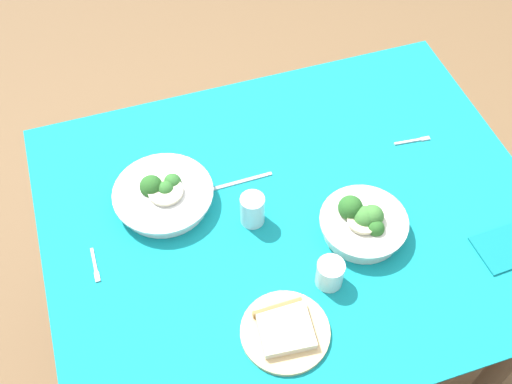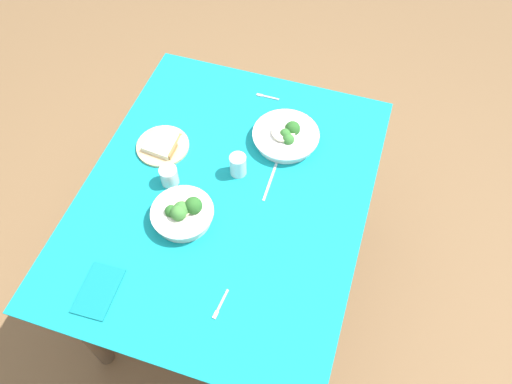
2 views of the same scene
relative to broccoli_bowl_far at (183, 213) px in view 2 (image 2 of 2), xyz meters
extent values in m
plane|color=brown|center=(0.15, -0.11, -0.82)|extent=(6.00, 6.00, 0.00)
cube|color=teal|center=(0.15, -0.11, -0.04)|extent=(1.36, 1.09, 0.01)
cube|color=brown|center=(0.15, -0.11, -0.06)|extent=(1.32, 1.06, 0.02)
cylinder|color=brown|center=(0.71, -0.54, -0.44)|extent=(0.07, 0.07, 0.75)
cylinder|color=brown|center=(-0.41, 0.32, -0.44)|extent=(0.07, 0.07, 0.75)
cylinder|color=brown|center=(0.71, 0.32, -0.44)|extent=(0.07, 0.07, 0.75)
cylinder|color=silver|center=(0.00, 0.00, -0.02)|extent=(0.21, 0.21, 0.04)
cylinder|color=silver|center=(0.00, 0.00, 0.01)|extent=(0.23, 0.23, 0.01)
sphere|color=#286023|center=(-0.02, 0.04, 0.02)|extent=(0.05, 0.05, 0.05)
sphere|color=#286023|center=(0.03, -0.04, 0.03)|extent=(0.07, 0.07, 0.07)
sphere|color=#3D7A33|center=(-0.02, 0.01, 0.03)|extent=(0.06, 0.06, 0.06)
sphere|color=#3D7A33|center=(0.00, 0.00, 0.02)|extent=(0.06, 0.06, 0.06)
cylinder|color=beige|center=(0.01, 0.01, 0.02)|extent=(0.09, 0.09, 0.01)
cylinder|color=white|center=(0.48, -0.26, -0.02)|extent=(0.25, 0.25, 0.04)
cylinder|color=white|center=(0.48, -0.26, 0.00)|extent=(0.28, 0.28, 0.01)
sphere|color=#33702D|center=(0.45, -0.28, 0.01)|extent=(0.05, 0.05, 0.05)
sphere|color=#286023|center=(0.51, -0.28, 0.02)|extent=(0.06, 0.06, 0.06)
sphere|color=#33702D|center=(0.47, -0.26, 0.01)|extent=(0.05, 0.05, 0.05)
cylinder|color=beige|center=(0.47, -0.25, 0.02)|extent=(0.10, 0.10, 0.01)
cylinder|color=#D6B27A|center=(0.29, 0.22, -0.03)|extent=(0.22, 0.22, 0.01)
cube|color=beige|center=(0.29, 0.22, -0.01)|extent=(0.14, 0.13, 0.02)
cube|color=#9E703D|center=(0.29, 0.16, -0.01)|extent=(0.13, 0.01, 0.02)
cylinder|color=silver|center=(0.27, -0.12, 0.01)|extent=(0.07, 0.07, 0.10)
cylinder|color=silver|center=(0.14, 0.12, 0.00)|extent=(0.07, 0.07, 0.08)
cube|color=#B7B7BC|center=(-0.26, -0.25, -0.04)|extent=(0.08, 0.02, 0.00)
cube|color=#B7B7BC|center=(-0.32, -0.24, -0.04)|extent=(0.03, 0.02, 0.00)
cube|color=#B7B7BC|center=(0.70, -0.13, -0.04)|extent=(0.01, 0.08, 0.00)
cube|color=#B7B7BC|center=(0.70, -0.08, -0.04)|extent=(0.01, 0.03, 0.00)
cube|color=#B7B7BC|center=(0.26, -0.26, -0.04)|extent=(0.19, 0.01, 0.00)
cube|color=#0F777D|center=(-0.36, 0.17, -0.03)|extent=(0.20, 0.13, 0.01)
camera|label=1|loc=(0.56, 0.81, 1.38)|focal=44.27mm
camera|label=2|loc=(-0.84, -0.55, 1.58)|focal=35.27mm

